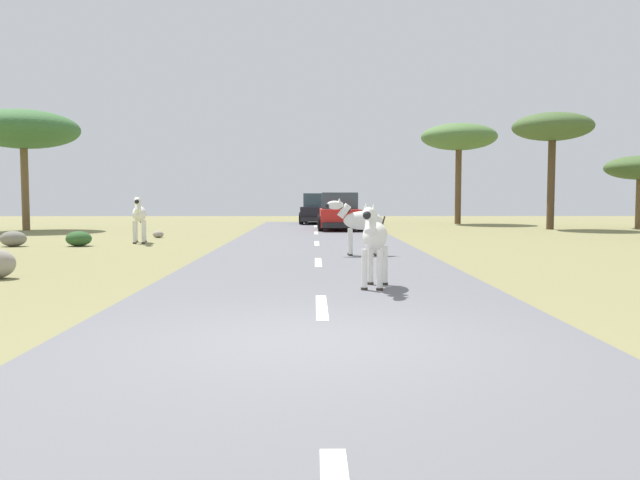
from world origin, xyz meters
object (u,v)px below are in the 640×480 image
object	(u,v)px
zebra_0	(374,237)
tree_7	(23,130)
zebra_1	(139,215)
tree_0	(552,128)
car_0	(319,210)
car_1	(339,213)
tree_2	(459,138)
rock_2	(13,239)
zebra_2	(360,221)
bush_0	(79,239)
tree_3	(640,168)
rock_0	(158,234)

from	to	relation	value
zebra_0	tree_7	bearing A→B (deg)	-38.81
zebra_1	tree_0	world-z (taller)	tree_0
zebra_0	tree_0	distance (m)	23.03
tree_0	car_0	bearing A→B (deg)	152.73
zebra_0	car_1	distance (m)	19.00
car_0	tree_2	world-z (taller)	tree_2
zebra_0	car_0	bearing A→B (deg)	-74.37
rock_2	car_0	bearing A→B (deg)	58.40
zebra_2	car_1	size ratio (longest dim) A/B	0.37
zebra_2	car_0	bearing A→B (deg)	-0.57
tree_7	zebra_2	bearing A→B (deg)	-42.03
zebra_0	bush_0	distance (m)	13.06
tree_3	tree_7	bearing A→B (deg)	-177.21
bush_0	zebra_1	bearing A→B (deg)	38.80
car_1	tree_7	world-z (taller)	tree_7
zebra_0	rock_2	bearing A→B (deg)	-28.06
car_1	zebra_2	bearing A→B (deg)	89.83
zebra_2	car_0	world-z (taller)	car_0
tree_7	rock_0	distance (m)	10.46
tree_0	tree_7	distance (m)	25.30
zebra_1	rock_2	size ratio (longest dim) A/B	2.09
zebra_2	tree_2	xyz separation A→B (m)	(7.26, 20.19, 4.07)
car_0	zebra_0	bearing A→B (deg)	95.45
zebra_0	car_0	distance (m)	25.89
tree_7	tree_3	bearing A→B (deg)	2.79
tree_0	rock_0	bearing A→B (deg)	-160.85
tree_0	tree_7	xyz separation A→B (m)	(-25.29, -0.64, -0.17)
zebra_2	tree_2	bearing A→B (deg)	-22.95
zebra_1	bush_0	world-z (taller)	zebra_1
bush_0	rock_2	size ratio (longest dim) A/B	0.98
rock_2	tree_2	bearing A→B (deg)	42.30
tree_2	rock_2	size ratio (longest dim) A/B	7.01
tree_0	rock_2	bearing A→B (deg)	-153.97
tree_0	bush_0	distance (m)	22.29
tree_3	zebra_1	bearing A→B (deg)	-156.33
car_0	tree_2	xyz separation A→B (m)	(8.16, 0.29, 4.17)
tree_0	tree_3	world-z (taller)	tree_0
zebra_0	zebra_2	bearing A→B (deg)	-77.81
bush_0	rock_2	world-z (taller)	rock_2
tree_2	rock_0	world-z (taller)	tree_2
zebra_1	car_0	xyz separation A→B (m)	(6.31, 14.81, -0.14)
rock_2	bush_0	bearing A→B (deg)	3.05
tree_2	tree_7	distance (m)	23.16
zebra_1	rock_2	distance (m)	3.99
tree_3	rock_0	distance (m)	23.68
tree_7	rock_2	xyz separation A→B (m)	(4.01, -9.75, -4.49)
car_0	rock_2	distance (m)	19.05
zebra_2	car_0	size ratio (longest dim) A/B	0.36
zebra_0	tree_0	size ratio (longest dim) A/B	0.27
car_0	car_1	xyz separation A→B (m)	(0.90, -6.88, 0.00)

